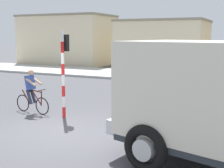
% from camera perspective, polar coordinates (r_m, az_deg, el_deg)
% --- Properties ---
extents(ground_plane, '(120.00, 120.00, 0.00)m').
position_cam_1_polar(ground_plane, '(10.03, -9.63, -8.62)').
color(ground_plane, '#4C4C51').
extents(sidewalk_far, '(80.00, 5.00, 0.16)m').
position_cam_1_polar(sidewalk_far, '(22.22, 10.33, 1.39)').
color(sidewalk_far, '#ADADA8').
rests_on(sidewalk_far, ground).
extents(cyclist, '(1.72, 0.52, 1.72)m').
position_cam_1_polar(cyclist, '(12.30, -14.77, -1.33)').
color(cyclist, black).
rests_on(cyclist, ground).
extents(traffic_light_pole, '(0.24, 0.43, 3.20)m').
position_cam_1_polar(traffic_light_pole, '(11.28, -8.95, 4.11)').
color(traffic_light_pole, red).
rests_on(traffic_light_pole, ground).
extents(building_corner_left, '(8.99, 5.73, 4.99)m').
position_cam_1_polar(building_corner_left, '(32.20, -8.23, 8.15)').
color(building_corner_left, beige).
rests_on(building_corner_left, ground).
extents(building_mid_block, '(7.60, 6.73, 4.35)m').
position_cam_1_polar(building_mid_block, '(28.74, 9.68, 7.35)').
color(building_mid_block, beige).
rests_on(building_mid_block, ground).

